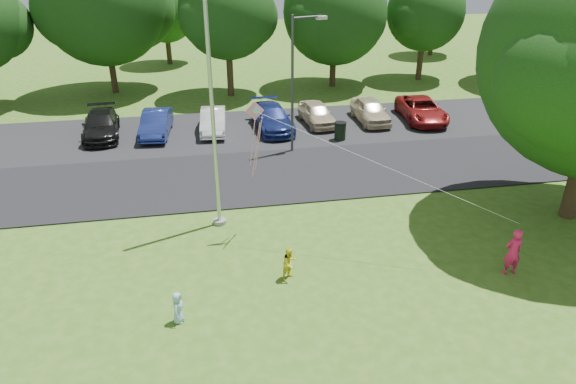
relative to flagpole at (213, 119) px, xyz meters
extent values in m
plane|color=#386119|center=(3.50, -5.00, -4.17)|extent=(120.00, 120.00, 0.00)
cube|color=black|center=(3.50, 4.00, -4.14)|extent=(60.00, 6.00, 0.06)
cube|color=black|center=(3.50, 10.50, -4.14)|extent=(42.00, 7.00, 0.06)
cylinder|color=#B7BABF|center=(0.00, 0.00, 0.83)|extent=(0.14, 0.14, 10.00)
cylinder|color=gray|center=(0.00, 0.00, -4.09)|extent=(0.50, 0.50, 0.16)
cylinder|color=#3F3F44|center=(4.12, 6.78, -0.81)|extent=(0.13, 0.13, 6.71)
cylinder|color=#3F3F44|center=(4.87, 7.02, 2.38)|extent=(1.52, 0.57, 0.09)
cube|color=silver|center=(5.61, 7.26, 2.30)|extent=(0.55, 0.39, 0.16)
cylinder|color=black|center=(6.96, 7.88, -3.68)|extent=(0.60, 0.60, 0.97)
cylinder|color=black|center=(6.96, 7.88, -3.17)|extent=(0.65, 0.65, 0.05)
sphere|color=#10330E|center=(11.19, -2.87, 1.65)|extent=(4.51, 4.51, 4.51)
cylinder|color=#332316|center=(-6.10, 20.24, -2.57)|extent=(0.44, 0.44, 3.19)
sphere|color=#10330E|center=(-6.10, 20.24, 2.00)|extent=(8.50, 8.50, 8.50)
sphere|color=#10330E|center=(-4.18, 21.09, 1.37)|extent=(5.53, 5.53, 5.53)
sphere|color=#10330E|center=(-7.80, 19.17, 1.58)|extent=(5.10, 5.10, 5.10)
cylinder|color=#332316|center=(1.92, 17.90, -2.45)|extent=(0.44, 0.44, 3.43)
sphere|color=#10330E|center=(1.92, 17.90, 1.45)|extent=(6.27, 6.27, 6.27)
sphere|color=#10330E|center=(3.33, 18.53, 0.98)|extent=(4.07, 4.07, 4.07)
sphere|color=#10330E|center=(0.66, 17.12, 1.14)|extent=(3.76, 3.76, 3.76)
cylinder|color=#332316|center=(9.53, 19.17, -2.84)|extent=(0.44, 0.44, 2.66)
sphere|color=#10330E|center=(9.53, 19.17, 1.03)|extent=(7.27, 7.27, 7.27)
sphere|color=#10330E|center=(11.16, 19.89, 0.49)|extent=(4.72, 4.72, 4.72)
sphere|color=#10330E|center=(8.07, 18.26, 0.67)|extent=(4.36, 4.36, 4.36)
cylinder|color=#332316|center=(16.62, 19.89, -2.66)|extent=(0.44, 0.44, 3.02)
sphere|color=#10330E|center=(16.62, 19.89, 0.84)|extent=(5.67, 5.67, 5.67)
sphere|color=#10330E|center=(17.89, 20.46, 0.41)|extent=(3.68, 3.68, 3.68)
sphere|color=#10330E|center=(15.48, 19.18, 0.55)|extent=(3.40, 3.40, 3.40)
cylinder|color=#332316|center=(25.42, 17.25, -2.45)|extent=(0.44, 0.44, 3.42)
sphere|color=#10330E|center=(23.67, 16.15, 1.89)|extent=(5.26, 5.26, 5.26)
cylinder|color=#332316|center=(-2.50, 29.00, -2.87)|extent=(0.44, 0.44, 2.60)
sphere|color=#10330E|center=(-2.50, 29.00, 0.25)|extent=(5.20, 5.20, 5.20)
sphere|color=#10330E|center=(-1.33, 29.52, -0.14)|extent=(3.38, 3.38, 3.38)
sphere|color=#10330E|center=(-3.54, 28.35, -0.01)|extent=(3.12, 3.12, 3.12)
cylinder|color=#332316|center=(21.50, 28.50, -2.87)|extent=(0.44, 0.44, 2.60)
sphere|color=#10330E|center=(21.50, 28.50, 0.25)|extent=(5.20, 5.20, 5.20)
sphere|color=#10330E|center=(22.67, 29.02, -0.14)|extent=(3.38, 3.38, 3.38)
sphere|color=#10330E|center=(20.46, 27.85, -0.01)|extent=(3.12, 3.12, 3.12)
imported|color=black|center=(-5.72, 10.75, -3.45)|extent=(2.22, 4.67, 1.31)
imported|color=navy|center=(-2.78, 10.43, -3.44)|extent=(1.77, 4.15, 1.33)
imported|color=silver|center=(0.32, 10.40, -3.47)|extent=(1.63, 3.93, 1.27)
imported|color=navy|center=(3.63, 10.22, -3.43)|extent=(2.15, 4.73, 1.34)
imported|color=#C6B793|center=(6.32, 10.66, -3.47)|extent=(1.81, 3.87, 1.28)
imported|color=#C6B793|center=(9.53, 10.54, -3.43)|extent=(1.63, 4.00, 1.36)
imported|color=maroon|center=(12.61, 10.23, -3.45)|extent=(2.63, 4.93, 1.32)
imported|color=#E51E5C|center=(9.06, -4.99, -3.35)|extent=(0.60, 0.39, 1.63)
imported|color=yellow|center=(1.99, -3.97, -3.60)|extent=(0.69, 0.66, 1.12)
imported|color=#8CBFD7|center=(-1.49, -5.45, -3.68)|extent=(0.43, 0.55, 0.98)
cube|color=pink|center=(1.36, -0.89, 0.49)|extent=(0.65, 0.06, 0.65)
cube|color=#8CC6E5|center=(1.41, -0.92, 0.51)|extent=(0.31, 0.04, 0.31)
cylinder|color=white|center=(5.21, -2.94, -0.91)|extent=(7.70, 4.11, 2.82)
cylinder|color=pink|center=(1.26, -0.89, -0.63)|extent=(0.21, 0.27, 1.73)
cylinder|color=pink|center=(1.46, -0.84, -0.77)|extent=(0.24, 0.45, 1.98)
cylinder|color=pink|center=(1.36, -0.97, -0.91)|extent=(0.26, 0.66, 2.21)
camera|label=1|loc=(-0.52, -17.29, 5.61)|focal=32.00mm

